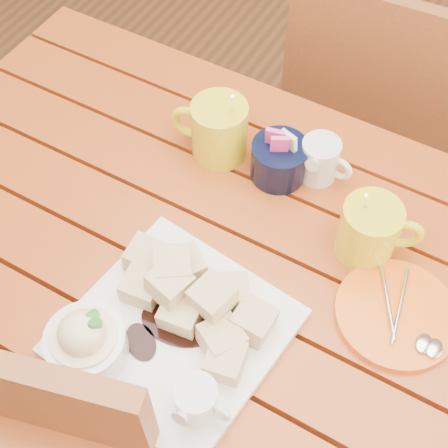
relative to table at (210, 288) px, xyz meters
The scene contains 9 objects.
ground 0.64m from the table, 90.00° to the right, with size 5.00×5.00×0.00m, color brown.
table is the anchor object (origin of this frame).
dessert_plate 0.21m from the table, 86.54° to the right, with size 0.32×0.32×0.12m.
coffee_mug_left 0.28m from the table, 115.98° to the left, with size 0.14×0.10×0.16m.
coffee_mug_right 0.30m from the table, 32.05° to the left, with size 0.13×0.09×0.15m.
cream_pitcher 0.29m from the table, 70.64° to the left, with size 0.10×0.08×0.08m.
sugar_caddy 0.25m from the table, 84.19° to the left, with size 0.10×0.10×0.11m.
orange_saucer 0.32m from the table, ahead, with size 0.18×0.18×0.02m.
chair_far 0.68m from the table, 82.39° to the left, with size 0.45×0.45×0.91m.
Camera 1 is at (0.28, -0.45, 1.59)m, focal length 50.00 mm.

